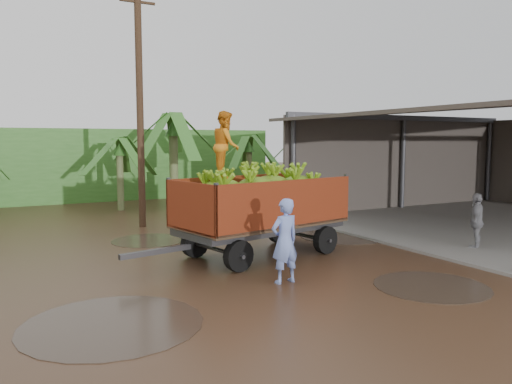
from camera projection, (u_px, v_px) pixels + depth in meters
ground at (233, 267)px, 11.96m from camera, size 100.00×100.00×0.00m
packing_shed at (495, 154)px, 18.77m from camera, size 12.78×10.80×4.76m
hedge_north at (59, 165)px, 24.87m from camera, size 22.00×3.00×3.60m
banana_trailer at (260, 204)px, 13.00m from camera, size 6.25×2.98×3.75m
man_blue at (285, 241)px, 10.52m from camera, size 0.70×0.49×1.81m
man_grey at (477, 222)px, 13.74m from camera, size 0.99×0.82×1.58m
utility_pole at (140, 106)px, 17.12m from camera, size 1.20×0.24×8.29m
banana_plants at (10, 178)px, 15.83m from camera, size 25.17×20.82×4.39m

